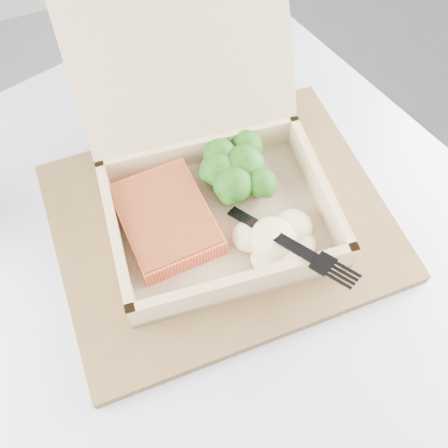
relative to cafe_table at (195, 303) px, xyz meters
name	(u,v)px	position (x,y,z in m)	size (l,w,h in m)	color
cafe_table	(195,303)	(0.00, 0.00, 0.00)	(0.87, 0.87, 0.70)	black
serving_tray	(221,222)	(0.05, 0.02, 0.19)	(0.37, 0.30, 0.02)	brown
takeout_container	(208,165)	(0.05, 0.06, 0.25)	(0.26, 0.30, 0.20)	tan
salmon_fillet	(166,219)	(-0.01, 0.02, 0.22)	(0.09, 0.12, 0.03)	#FF5431
broccoli_pile	(244,168)	(0.09, 0.05, 0.22)	(0.11, 0.11, 0.04)	#2A7119
mashed_potatoes	(273,238)	(0.09, -0.04, 0.22)	(0.09, 0.07, 0.03)	beige
plastic_fork	(255,221)	(0.07, -0.02, 0.23)	(0.09, 0.16, 0.03)	black
receipt	(116,116)	(-0.03, 0.22, 0.18)	(0.08, 0.15, 0.00)	white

